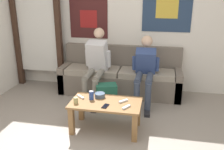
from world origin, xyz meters
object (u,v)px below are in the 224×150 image
Objects in this scene: game_controller_far_center at (81,97)px; cell_phone at (105,106)px; coffee_table at (106,108)px; drink_can_blue at (91,95)px; person_seated_adult at (96,63)px; game_controller_near_right at (123,101)px; pillar_candle at (76,100)px; backpack at (106,97)px; couch at (120,78)px; game_controller_near_left at (126,107)px; ceramic_bowl at (100,95)px; person_seated_teen at (145,68)px.

cell_phone is (0.41, -0.21, -0.01)m from game_controller_far_center.
drink_can_blue reaches higher than coffee_table.
drink_can_blue is (0.19, -1.00, -0.18)m from person_seated_adult.
drink_can_blue is at bearing -179.50° from game_controller_near_right.
pillar_candle is at bearing 177.06° from cell_phone.
backpack is 3.45× the size of drink_can_blue.
couch is at bearing 82.03° from drink_can_blue.
backpack is 3.03× the size of game_controller_near_left.
backpack is at bearing 65.89° from game_controller_far_center.
person_seated_adult is 1.21m from game_controller_near_right.
backpack is (0.27, -0.41, -0.47)m from person_seated_adult.
couch is at bearing 85.88° from ceramic_bowl.
game_controller_far_center is at bearing -165.70° from ceramic_bowl.
backpack is at bearing 122.29° from game_controller_near_right.
game_controller_near_left is (0.69, -0.01, -0.03)m from pillar_candle.
coffee_table is 1.16m from person_seated_teen.
coffee_table is 0.26m from game_controller_near_right.
game_controller_near_left is (0.42, -0.27, -0.02)m from ceramic_bowl.
game_controller_near_left is 0.28m from cell_phone.
person_seated_teen is at bearing -0.88° from person_seated_adult.
game_controller_near_right is (0.36, -0.09, -0.02)m from ceramic_bowl.
coffee_table is 0.78× the size of person_seated_adult.
pillar_candle is (-0.26, -0.75, 0.26)m from backpack.
couch is at bearing 144.14° from person_seated_teen.
ceramic_bowl is at bearing -72.34° from person_seated_adult.
person_seated_adult is at bearing 111.24° from coffee_table.
game_controller_far_center is at bearing -114.11° from backpack.
person_seated_teen is at bearing 55.85° from drink_can_blue.
game_controller_near_right is (0.27, -1.33, 0.14)m from couch.
game_controller_far_center is at bearing 163.82° from game_controller_near_left.
person_seated_teen reaches higher than game_controller_near_left.
game_controller_near_left is 0.72m from game_controller_far_center.
game_controller_near_right reaches higher than backpack.
coffee_table is at bearing 100.91° from cell_phone.
couch is at bearing 102.46° from game_controller_near_left.
ceramic_bowl is 0.31m from cell_phone.
person_seated_adult reaches higher than person_seated_teen.
person_seated_teen reaches higher than pillar_candle.
cell_phone is (-0.42, -1.17, -0.19)m from person_seated_teen.
person_seated_adult is 1.03m from drink_can_blue.
cell_phone is (-0.28, -0.01, -0.01)m from game_controller_near_left.
person_seated_adult is at bearing 110.11° from cell_phone.
game_controller_near_left reaches higher than cell_phone.
coffee_table is 10.15× the size of pillar_candle.
coffee_table is at bearing -10.99° from game_controller_far_center.
couch is 1.25m from ceramic_bowl.
coffee_table is 0.22m from ceramic_bowl.
ceramic_bowl is (-0.09, -1.24, 0.16)m from couch.
backpack is 0.73m from game_controller_near_right.
game_controller_near_left is (0.52, -0.17, -0.05)m from drink_can_blue.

